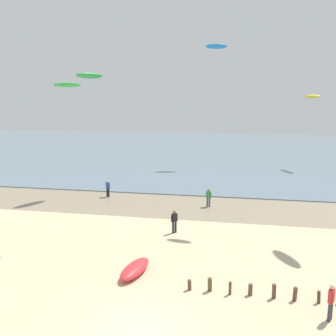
# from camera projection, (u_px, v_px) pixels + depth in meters

# --- Properties ---
(ground_plane) EXTENTS (160.00, 160.00, 0.00)m
(ground_plane) POSITION_uv_depth(u_px,v_px,m) (140.00, 332.00, 15.63)
(ground_plane) COLOR #C6B58C
(wet_sand_strip) EXTENTS (120.00, 7.64, 0.01)m
(wet_sand_strip) POSITION_uv_depth(u_px,v_px,m) (193.00, 207.00, 33.77)
(wet_sand_strip) COLOR gray
(wet_sand_strip) RESTS_ON ground
(sea) EXTENTS (160.00, 70.00, 0.10)m
(sea) POSITION_uv_depth(u_px,v_px,m) (217.00, 150.00, 71.27)
(sea) COLOR slate
(sea) RESTS_ON ground
(person_mid_beach) EXTENTS (0.44, 0.42, 1.71)m
(person_mid_beach) POSITION_uv_depth(u_px,v_px,m) (174.00, 221.00, 27.11)
(person_mid_beach) COLOR #232328
(person_mid_beach) RESTS_ON ground
(person_by_waterline) EXTENTS (0.36, 0.52, 1.71)m
(person_by_waterline) POSITION_uv_depth(u_px,v_px,m) (331.00, 301.00, 16.33)
(person_by_waterline) COLOR #383842
(person_by_waterline) RESTS_ON ground
(person_left_flank) EXTENTS (0.52, 0.35, 1.71)m
(person_left_flank) POSITION_uv_depth(u_px,v_px,m) (209.00, 197.00, 33.72)
(person_left_flank) COLOR #4C4C56
(person_left_flank) RESTS_ON ground
(person_right_flank) EXTENTS (0.51, 0.36, 1.71)m
(person_right_flank) POSITION_uv_depth(u_px,v_px,m) (108.00, 188.00, 37.15)
(person_right_flank) COLOR #232328
(person_right_flank) RESTS_ON ground
(grounded_kite) EXTENTS (1.58, 3.08, 0.59)m
(grounded_kite) POSITION_uv_depth(u_px,v_px,m) (135.00, 269.00, 20.81)
(grounded_kite) COLOR red
(grounded_kite) RESTS_ON ground
(kite_aloft_3) EXTENTS (2.03, 0.70, 0.40)m
(kite_aloft_3) POSITION_uv_depth(u_px,v_px,m) (67.00, 85.00, 25.03)
(kite_aloft_3) COLOR green
(kite_aloft_4) EXTENTS (2.55, 3.45, 0.78)m
(kite_aloft_4) POSITION_uv_depth(u_px,v_px,m) (90.00, 76.00, 36.79)
(kite_aloft_4) COLOR green
(kite_aloft_5) EXTENTS (3.29, 1.80, 0.91)m
(kite_aloft_5) POSITION_uv_depth(u_px,v_px,m) (216.00, 46.00, 52.61)
(kite_aloft_5) COLOR #2384D1
(kite_aloft_7) EXTENTS (2.19, 3.42, 0.69)m
(kite_aloft_7) POSITION_uv_depth(u_px,v_px,m) (313.00, 97.00, 51.56)
(kite_aloft_7) COLOR yellow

